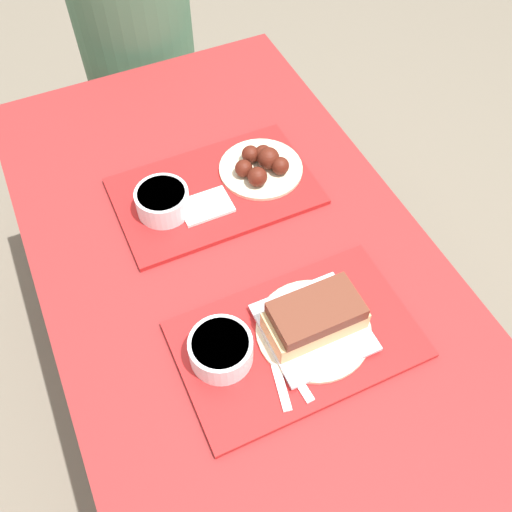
{
  "coord_description": "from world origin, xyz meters",
  "views": [
    {
      "loc": [
        -0.26,
        -0.66,
        1.71
      ],
      "look_at": [
        0.03,
        -0.04,
        0.77
      ],
      "focal_mm": 40.0,
      "sensor_mm": 36.0,
      "label": 1
    }
  ],
  "objects_px": {
    "bowl_coleslaw_far": "(162,200)",
    "wings_plate_far": "(261,165)",
    "tray_near": "(297,340)",
    "person_seated_across": "(133,23)",
    "bowl_coleslaw_near": "(221,349)",
    "tray_far": "(215,191)",
    "brisket_sandwich_plate": "(315,321)"
  },
  "relations": [
    {
      "from": "person_seated_across",
      "to": "wings_plate_far",
      "type": "bearing_deg",
      "value": -83.58
    },
    {
      "from": "tray_far",
      "to": "bowl_coleslaw_far",
      "type": "bearing_deg",
      "value": -175.58
    },
    {
      "from": "bowl_coleslaw_near",
      "to": "brisket_sandwich_plate",
      "type": "relative_size",
      "value": 0.53
    },
    {
      "from": "tray_far",
      "to": "bowl_coleslaw_near",
      "type": "xyz_separation_m",
      "value": [
        -0.15,
        -0.39,
        0.04
      ]
    },
    {
      "from": "wings_plate_far",
      "to": "tray_far",
      "type": "bearing_deg",
      "value": -176.22
    },
    {
      "from": "tray_far",
      "to": "brisket_sandwich_plate",
      "type": "xyz_separation_m",
      "value": [
        0.03,
        -0.41,
        0.04
      ]
    },
    {
      "from": "bowl_coleslaw_near",
      "to": "person_seated_across",
      "type": "distance_m",
      "value": 1.15
    },
    {
      "from": "wings_plate_far",
      "to": "tray_near",
      "type": "bearing_deg",
      "value": -106.28
    },
    {
      "from": "bowl_coleslaw_far",
      "to": "person_seated_across",
      "type": "relative_size",
      "value": 0.16
    },
    {
      "from": "person_seated_across",
      "to": "bowl_coleslaw_near",
      "type": "bearing_deg",
      "value": -99.24
    },
    {
      "from": "bowl_coleslaw_far",
      "to": "wings_plate_far",
      "type": "height_order",
      "value": "wings_plate_far"
    },
    {
      "from": "wings_plate_far",
      "to": "person_seated_across",
      "type": "relative_size",
      "value": 0.27
    },
    {
      "from": "tray_near",
      "to": "brisket_sandwich_plate",
      "type": "height_order",
      "value": "brisket_sandwich_plate"
    },
    {
      "from": "tray_near",
      "to": "person_seated_across",
      "type": "distance_m",
      "value": 1.16
    },
    {
      "from": "tray_near",
      "to": "bowl_coleslaw_far",
      "type": "distance_m",
      "value": 0.43
    },
    {
      "from": "bowl_coleslaw_far",
      "to": "wings_plate_far",
      "type": "bearing_deg",
      "value": 4.11
    },
    {
      "from": "tray_near",
      "to": "wings_plate_far",
      "type": "distance_m",
      "value": 0.44
    },
    {
      "from": "bowl_coleslaw_near",
      "to": "wings_plate_far",
      "type": "height_order",
      "value": "wings_plate_far"
    },
    {
      "from": "brisket_sandwich_plate",
      "to": "wings_plate_far",
      "type": "bearing_deg",
      "value": 78.23
    },
    {
      "from": "tray_near",
      "to": "bowl_coleslaw_near",
      "type": "distance_m",
      "value": 0.15
    },
    {
      "from": "brisket_sandwich_plate",
      "to": "wings_plate_far",
      "type": "relative_size",
      "value": 1.13
    },
    {
      "from": "bowl_coleslaw_far",
      "to": "bowl_coleslaw_near",
      "type": "bearing_deg",
      "value": -93.32
    },
    {
      "from": "tray_far",
      "to": "bowl_coleslaw_far",
      "type": "distance_m",
      "value": 0.13
    },
    {
      "from": "tray_near",
      "to": "person_seated_across",
      "type": "height_order",
      "value": "person_seated_across"
    },
    {
      "from": "tray_far",
      "to": "person_seated_across",
      "type": "xyz_separation_m",
      "value": [
        0.04,
        0.74,
        -0.01
      ]
    },
    {
      "from": "tray_far",
      "to": "bowl_coleslaw_near",
      "type": "distance_m",
      "value": 0.42
    },
    {
      "from": "brisket_sandwich_plate",
      "to": "wings_plate_far",
      "type": "height_order",
      "value": "brisket_sandwich_plate"
    },
    {
      "from": "tray_near",
      "to": "tray_far",
      "type": "distance_m",
      "value": 0.42
    },
    {
      "from": "bowl_coleslaw_near",
      "to": "brisket_sandwich_plate",
      "type": "bearing_deg",
      "value": -7.0
    },
    {
      "from": "tray_near",
      "to": "wings_plate_far",
      "type": "relative_size",
      "value": 2.3
    },
    {
      "from": "bowl_coleslaw_far",
      "to": "person_seated_across",
      "type": "distance_m",
      "value": 0.77
    },
    {
      "from": "tray_far",
      "to": "bowl_coleslaw_near",
      "type": "bearing_deg",
      "value": -110.55
    }
  ]
}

